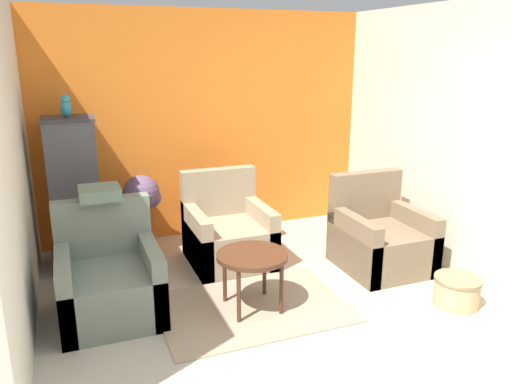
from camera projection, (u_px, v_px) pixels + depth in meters
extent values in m
plane|color=#B2A893|center=(340.00, 381.00, 3.38)|extent=(20.00, 20.00, 0.00)
cube|color=orange|center=(207.00, 125.00, 5.88)|extent=(4.01, 0.06, 2.62)
cube|color=beige|center=(11.00, 168.00, 3.75)|extent=(0.06, 3.16, 2.62)
cube|color=beige|center=(435.00, 136.00, 5.12)|extent=(0.06, 3.16, 2.62)
cube|color=gray|center=(252.00, 307.00, 4.34)|extent=(1.61, 1.13, 0.01)
cylinder|color=#472819|center=(252.00, 256.00, 4.21)|extent=(0.61, 0.61, 0.04)
cylinder|color=#472819|center=(239.00, 297.00, 4.04)|extent=(0.04, 0.04, 0.47)
cylinder|color=#472819|center=(281.00, 289.00, 4.17)|extent=(0.04, 0.04, 0.47)
cylinder|color=#472819|center=(225.00, 278.00, 4.38)|extent=(0.04, 0.04, 0.47)
cylinder|color=#472819|center=(264.00, 271.00, 4.51)|extent=(0.04, 0.04, 0.47)
cube|color=slate|center=(111.00, 293.00, 4.15)|extent=(0.81, 0.85, 0.43)
cube|color=slate|center=(103.00, 226.00, 4.34)|extent=(0.81, 0.14, 0.51)
cube|color=slate|center=(66.00, 290.00, 4.01)|extent=(0.12, 0.85, 0.61)
cube|color=slate|center=(152.00, 277.00, 4.25)|extent=(0.12, 0.85, 0.61)
cube|color=#7A664C|center=(382.00, 248.00, 5.08)|extent=(0.81, 0.85, 0.43)
cube|color=#7A664C|center=(365.00, 195.00, 5.27)|extent=(0.81, 0.14, 0.51)
cube|color=#7A664C|center=(353.00, 245.00, 4.94)|extent=(0.12, 0.85, 0.61)
cube|color=#7A664C|center=(410.00, 236.00, 5.18)|extent=(0.12, 0.85, 0.61)
cube|color=#9E896B|center=(229.00, 243.00, 5.22)|extent=(0.81, 0.85, 0.43)
cube|color=#9E896B|center=(218.00, 192.00, 5.41)|extent=(0.81, 0.14, 0.51)
cube|color=#9E896B|center=(197.00, 240.00, 5.07)|extent=(0.12, 0.85, 0.61)
cube|color=#9E896B|center=(260.00, 231.00, 5.31)|extent=(0.12, 0.85, 0.61)
cube|color=#353539|center=(82.00, 259.00, 5.24)|extent=(0.56, 0.56, 0.10)
cube|color=#4C4C51|center=(74.00, 190.00, 5.03)|extent=(0.47, 0.47, 1.41)
cube|color=#353539|center=(67.00, 119.00, 4.84)|extent=(0.49, 0.49, 0.03)
ellipsoid|color=teal|center=(66.00, 109.00, 4.81)|extent=(0.10, 0.13, 0.16)
sphere|color=teal|center=(65.00, 99.00, 4.77)|extent=(0.09, 0.09, 0.09)
cone|color=gold|center=(65.00, 100.00, 4.74)|extent=(0.04, 0.04, 0.04)
cone|color=teal|center=(66.00, 110.00, 4.87)|extent=(0.05, 0.11, 0.14)
cylinder|color=brown|center=(145.00, 242.00, 5.55)|extent=(0.26, 0.26, 0.22)
cylinder|color=brown|center=(143.00, 219.00, 5.47)|extent=(0.03, 0.03, 0.32)
sphere|color=#664C6B|center=(141.00, 193.00, 5.39)|extent=(0.39, 0.39, 0.39)
sphere|color=#664C6B|center=(131.00, 199.00, 5.41)|extent=(0.24, 0.24, 0.24)
sphere|color=#664C6B|center=(151.00, 197.00, 5.41)|extent=(0.22, 0.22, 0.22)
cylinder|color=tan|center=(457.00, 291.00, 4.35)|extent=(0.38, 0.38, 0.26)
cylinder|color=#957E57|center=(458.00, 279.00, 4.32)|extent=(0.40, 0.40, 0.02)
cube|color=slate|center=(100.00, 193.00, 4.26)|extent=(0.34, 0.34, 0.10)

